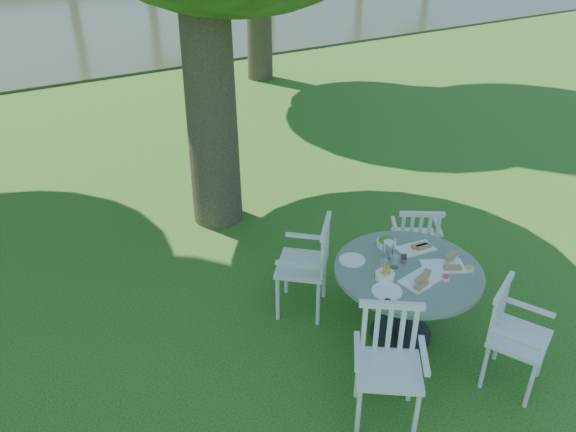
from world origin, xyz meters
The scene contains 7 objects.
ground centered at (0.00, 0.00, 0.00)m, with size 140.00×140.00×0.00m, color #19430E.
table centered at (0.50, -1.00, 0.59)m, with size 1.29×1.29×0.75m.
chair_ne centered at (1.19, -0.39, 0.52)m, with size 0.60×0.59×0.88m.
chair_nw centered at (0.00, -0.24, 0.58)m, with size 0.68×0.68×0.99m.
chair_sw centered at (-0.20, -1.58, 0.57)m, with size 0.66×0.66×0.96m.
chair_se centered at (0.85, -1.84, 0.54)m, with size 0.60×0.58×0.92m.
tableware centered at (0.46, -0.91, 0.79)m, with size 1.01×0.81×0.20m.
Camera 1 is at (-2.51, -3.88, 3.56)m, focal length 35.00 mm.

